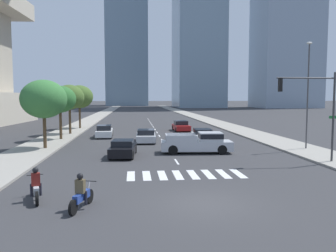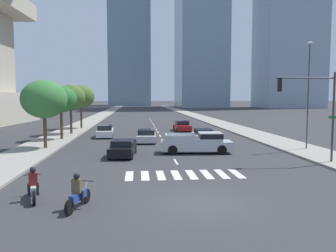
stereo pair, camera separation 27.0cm
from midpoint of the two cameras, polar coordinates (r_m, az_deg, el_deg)
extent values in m
plane|color=#333335|center=(14.80, 6.16, -12.83)|extent=(800.00, 800.00, 0.00)
cube|color=gray|center=(46.26, 12.60, -0.74)|extent=(4.00, 260.00, 0.15)
cube|color=gray|center=(44.86, -16.20, -0.99)|extent=(4.00, 260.00, 0.15)
cube|color=silver|center=(19.71, -6.13, -8.33)|extent=(0.45, 2.42, 0.01)
cube|color=silver|center=(19.72, -3.49, -8.31)|extent=(0.45, 2.42, 0.01)
cube|color=silver|center=(19.76, -0.85, -8.27)|extent=(0.45, 2.42, 0.01)
cube|color=silver|center=(19.85, 1.77, -8.21)|extent=(0.45, 2.42, 0.01)
cube|color=silver|center=(19.98, 4.35, -8.14)|extent=(0.45, 2.42, 0.01)
cube|color=silver|center=(20.15, 6.90, -8.05)|extent=(0.45, 2.42, 0.01)
cube|color=silver|center=(20.35, 9.41, -7.95)|extent=(0.45, 2.42, 0.01)
cube|color=silver|center=(20.60, 11.85, -7.83)|extent=(0.45, 2.42, 0.01)
cube|color=silver|center=(23.79, 1.66, -6.02)|extent=(0.14, 2.00, 0.01)
cube|color=silver|center=(27.70, 0.66, -4.47)|extent=(0.14, 2.00, 0.01)
cube|color=silver|center=(31.64, -0.09, -3.30)|extent=(0.14, 2.00, 0.01)
cube|color=silver|center=(35.59, -0.67, -2.39)|extent=(0.14, 2.00, 0.01)
cube|color=silver|center=(39.55, -1.14, -1.66)|extent=(0.14, 2.00, 0.01)
cube|color=silver|center=(43.52, -1.52, -1.07)|extent=(0.14, 2.00, 0.01)
cube|color=silver|center=(47.49, -1.83, -0.57)|extent=(0.14, 2.00, 0.01)
cube|color=silver|center=(51.47, -2.10, -0.15)|extent=(0.14, 2.00, 0.01)
cube|color=silver|center=(55.45, -2.33, 0.21)|extent=(0.14, 2.00, 0.01)
cube|color=silver|center=(59.43, -2.53, 0.52)|extent=(0.14, 2.00, 0.01)
cube|color=silver|center=(63.41, -2.70, 0.79)|extent=(0.14, 2.00, 0.01)
cube|color=silver|center=(67.40, -2.85, 1.03)|extent=(0.14, 2.00, 0.01)
cube|color=silver|center=(71.39, -2.99, 1.24)|extent=(0.14, 2.00, 0.01)
cylinder|color=black|center=(15.09, -13.07, -11.39)|extent=(0.28, 0.61, 0.60)
cylinder|color=black|center=(13.78, -15.70, -13.03)|extent=(0.28, 0.61, 0.60)
cube|color=navy|center=(14.37, -14.34, -11.34)|extent=(0.55, 1.23, 0.32)
cylinder|color=#B2B2B7|center=(14.92, -13.25, -10.39)|extent=(0.15, 0.32, 0.67)
cylinder|color=black|center=(14.88, -13.20, -8.96)|extent=(0.68, 0.23, 0.04)
cube|color=brown|center=(14.17, -14.56, -9.75)|extent=(0.41, 0.33, 0.55)
sphere|color=black|center=(14.07, -14.59, -8.15)|extent=(0.26, 0.26, 0.26)
cylinder|color=black|center=(14.46, -15.00, -11.46)|extent=(0.15, 0.15, 0.55)
cylinder|color=black|center=(14.31, -13.67, -11.60)|extent=(0.15, 0.15, 0.55)
cylinder|color=black|center=(16.96, -21.32, -9.78)|extent=(0.30, 0.61, 0.60)
cylinder|color=black|center=(15.40, -21.14, -11.27)|extent=(0.30, 0.61, 0.60)
cube|color=#B7BABF|center=(16.12, -21.26, -9.74)|extent=(0.60, 1.30, 0.32)
cylinder|color=#B2B2B7|center=(16.79, -21.34, -8.88)|extent=(0.15, 0.32, 0.67)
cylinder|color=black|center=(16.76, -21.38, -7.61)|extent=(0.68, 0.25, 0.04)
cube|color=maroon|center=(15.92, -21.30, -8.31)|extent=(0.42, 0.34, 0.55)
sphere|color=black|center=(15.84, -21.34, -6.88)|extent=(0.26, 0.26, 0.26)
cylinder|color=black|center=(16.13, -21.90, -9.93)|extent=(0.15, 0.15, 0.55)
cylinder|color=black|center=(16.14, -20.60, -9.88)|extent=(0.15, 0.15, 0.55)
cube|color=#B7BABF|center=(27.52, 5.03, -3.30)|extent=(5.80, 2.34, 0.75)
cube|color=#B7BABF|center=(27.57, 7.39, -1.79)|extent=(1.94, 1.92, 0.70)
cube|color=black|center=(27.57, 7.39, -1.62)|extent=(1.96, 1.96, 0.39)
cube|color=#B7BABF|center=(28.25, 2.30, -1.75)|extent=(2.39, 0.24, 0.55)
cube|color=#B7BABF|center=(26.39, 2.57, -2.22)|extent=(2.39, 0.24, 0.55)
cube|color=#B7BABF|center=(27.27, -0.07, -1.98)|extent=(0.21, 1.88, 0.55)
cylinder|color=black|center=(28.68, 8.67, -3.44)|extent=(0.78, 0.31, 0.76)
cylinder|color=black|center=(26.98, 9.32, -3.97)|extent=(0.78, 0.31, 0.76)
cylinder|color=black|center=(28.26, 0.92, -3.51)|extent=(0.78, 0.31, 0.76)
cylinder|color=black|center=(26.54, 1.08, -4.06)|extent=(0.78, 0.31, 0.76)
cube|color=maroon|center=(45.42, 2.57, -0.22)|extent=(2.03, 4.39, 0.64)
cube|color=black|center=(45.58, 2.53, 0.55)|extent=(1.72, 2.00, 0.54)
cylinder|color=black|center=(44.15, 3.99, -0.58)|extent=(0.24, 0.65, 0.64)
cylinder|color=black|center=(43.85, 1.80, -0.61)|extent=(0.24, 0.65, 0.64)
cylinder|color=black|center=(47.02, 3.28, -0.24)|extent=(0.24, 0.65, 0.64)
cylinder|color=black|center=(46.74, 1.23, -0.27)|extent=(0.24, 0.65, 0.64)
cube|color=#B7BABF|center=(34.22, -3.44, -1.89)|extent=(2.04, 4.68, 0.63)
cube|color=black|center=(33.93, -3.45, -1.00)|extent=(1.72, 2.14, 0.49)
cylinder|color=black|center=(35.81, -4.78, -1.85)|extent=(0.24, 0.65, 0.64)
cylinder|color=black|center=(35.80, -2.07, -1.84)|extent=(0.24, 0.65, 0.64)
cylinder|color=black|center=(32.70, -4.93, -2.49)|extent=(0.24, 0.65, 0.64)
cylinder|color=black|center=(32.69, -1.97, -2.48)|extent=(0.24, 0.65, 0.64)
cube|color=black|center=(26.17, -7.31, -3.98)|extent=(2.11, 4.34, 0.66)
cube|color=black|center=(25.88, -7.38, -2.83)|extent=(1.70, 2.02, 0.45)
cylinder|color=black|center=(27.70, -8.58, -3.86)|extent=(0.27, 0.66, 0.64)
cylinder|color=black|center=(27.52, -5.31, -3.88)|extent=(0.27, 0.66, 0.64)
cylinder|color=black|center=(24.90, -9.51, -4.85)|extent=(0.27, 0.66, 0.64)
cylinder|color=black|center=(24.70, -5.88, -4.89)|extent=(0.27, 0.66, 0.64)
cube|color=silver|center=(34.11, 6.18, -1.90)|extent=(2.13, 4.61, 0.68)
cube|color=black|center=(34.27, 6.14, -0.89)|extent=(1.77, 2.12, 0.48)
cylinder|color=black|center=(32.77, 8.04, -2.51)|extent=(0.26, 0.65, 0.64)
cylinder|color=black|center=(32.51, 5.08, -2.54)|extent=(0.26, 0.65, 0.64)
cylinder|color=black|center=(35.77, 7.18, -1.88)|extent=(0.26, 0.65, 0.64)
cylinder|color=black|center=(35.54, 4.46, -1.90)|extent=(0.26, 0.65, 0.64)
cube|color=silver|center=(39.04, -10.31, -1.11)|extent=(1.91, 4.77, 0.66)
cube|color=black|center=(38.75, -10.34, -0.26)|extent=(1.61, 2.17, 0.54)
cylinder|color=black|center=(40.70, -11.29, -1.12)|extent=(0.24, 0.65, 0.64)
cylinder|color=black|center=(40.62, -9.08, -1.10)|extent=(0.24, 0.65, 0.64)
cylinder|color=black|center=(37.52, -11.64, -1.63)|extent=(0.24, 0.65, 0.64)
cylinder|color=black|center=(37.43, -9.23, -1.61)|extent=(0.24, 0.65, 0.64)
cylinder|color=#333335|center=(25.38, 26.29, 1.33)|extent=(0.14, 0.14, 6.01)
cylinder|color=#333335|center=(24.38, 22.44, 7.47)|extent=(4.04, 0.10, 0.10)
cube|color=black|center=(23.60, 18.57, 6.59)|extent=(0.20, 0.28, 0.90)
sphere|color=red|center=(23.61, 18.59, 7.32)|extent=(0.18, 0.18, 0.18)
sphere|color=orange|center=(23.60, 18.57, 6.59)|extent=(0.18, 0.18, 0.18)
sphere|color=green|center=(23.59, 18.55, 5.86)|extent=(0.18, 0.18, 0.18)
cube|color=#19662D|center=(25.38, 26.29, 1.32)|extent=(0.60, 0.04, 0.18)
cylinder|color=#3F3F42|center=(30.92, 22.72, 4.53)|extent=(0.12, 0.12, 8.73)
ellipsoid|color=beige|center=(31.25, 22.99, 12.74)|extent=(0.50, 0.24, 0.20)
cylinder|color=#4C3823|center=(30.89, -19.72, -1.03)|extent=(0.28, 0.28, 2.65)
ellipsoid|color=#387538|center=(30.74, -19.87, 4.29)|extent=(3.85, 3.85, 3.27)
cylinder|color=#4C3823|center=(37.08, -17.27, 0.11)|extent=(0.28, 0.28, 2.83)
ellipsoid|color=#2D662D|center=(36.97, -17.38, 4.33)|extent=(3.28, 3.28, 2.78)
cylinder|color=#4C3823|center=(42.19, -15.80, 0.78)|extent=(0.28, 0.28, 2.96)
ellipsoid|color=#426028|center=(42.09, -15.89, 4.68)|extent=(3.48, 3.48, 2.95)
cylinder|color=#4C3823|center=(49.57, -14.23, 1.36)|extent=(0.28, 0.28, 2.90)
ellipsoid|color=#426028|center=(49.48, -14.30, 4.80)|extent=(3.79, 3.79, 3.22)
cube|color=#7A93A8|center=(192.39, -6.47, 17.57)|extent=(21.89, 23.95, 93.90)
camera|label=1|loc=(0.13, -89.74, 0.02)|focal=36.26mm
camera|label=2|loc=(0.13, 90.26, -0.02)|focal=36.26mm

